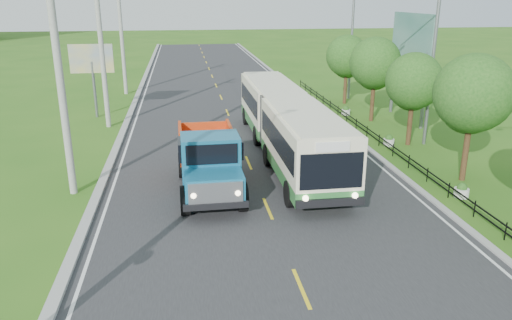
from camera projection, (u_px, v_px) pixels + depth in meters
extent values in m
plane|color=#2B5F16|center=(301.00, 289.00, 15.04)|extent=(240.00, 240.00, 0.00)
cube|color=#28282B|center=(233.00, 126.00, 33.82)|extent=(14.00, 120.00, 0.02)
cube|color=#9E9E99|center=(124.00, 129.00, 32.79)|extent=(0.40, 120.00, 0.15)
cube|color=#9E9E99|center=(335.00, 121.00, 34.80)|extent=(0.30, 120.00, 0.10)
cube|color=silver|center=(133.00, 129.00, 32.89)|extent=(0.12, 120.00, 0.00)
cube|color=silver|center=(328.00, 122.00, 34.74)|extent=(0.12, 120.00, 0.00)
cube|color=yellow|center=(301.00, 288.00, 15.03)|extent=(0.12, 2.20, 0.00)
cube|color=black|center=(379.00, 141.00, 29.21)|extent=(0.04, 40.00, 0.60)
cylinder|color=gray|center=(60.00, 82.00, 20.76)|extent=(0.32, 0.32, 10.00)
cylinder|color=gray|center=(102.00, 51.00, 32.03)|extent=(0.32, 0.32, 10.00)
cylinder|color=gray|center=(122.00, 37.00, 43.30)|extent=(0.32, 0.32, 10.00)
cylinder|color=#382314|center=(466.00, 146.00, 23.39)|extent=(0.28, 0.28, 3.36)
sphere|color=#1A4B15|center=(474.00, 93.00, 22.60)|extent=(3.60, 3.60, 3.60)
sphere|color=#1A4B15|center=(470.00, 106.00, 23.32)|extent=(2.64, 2.64, 2.64)
cylinder|color=#382314|center=(410.00, 120.00, 29.08)|extent=(0.28, 0.28, 3.02)
sphere|color=#1A4B15|center=(414.00, 81.00, 28.37)|extent=(3.24, 3.24, 3.24)
sphere|color=#1A4B15|center=(412.00, 91.00, 29.07)|extent=(2.38, 2.38, 2.38)
cylinder|color=#382314|center=(373.00, 98.00, 34.68)|extent=(0.28, 0.28, 3.25)
sphere|color=#1A4B15|center=(375.00, 63.00, 33.91)|extent=(3.48, 3.48, 3.48)
sphere|color=#1A4B15|center=(375.00, 72.00, 34.63)|extent=(2.55, 2.55, 2.55)
cylinder|color=#382314|center=(345.00, 85.00, 40.34)|extent=(0.28, 0.28, 3.08)
sphere|color=#1A4B15|center=(347.00, 56.00, 39.61)|extent=(3.30, 3.30, 3.30)
sphere|color=#1A4B15|center=(347.00, 63.00, 40.32)|extent=(2.42, 2.42, 2.42)
cylinder|color=slate|center=(432.00, 68.00, 28.28)|extent=(0.20, 0.20, 9.00)
cylinder|color=slate|center=(351.00, 45.00, 41.43)|extent=(0.20, 0.20, 9.00)
cylinder|color=silver|center=(461.00, 193.00, 21.81)|extent=(0.64, 0.64, 0.40)
sphere|color=#1A4B15|center=(462.00, 187.00, 21.73)|extent=(0.44, 0.44, 0.44)
cylinder|color=silver|center=(389.00, 142.00, 29.32)|extent=(0.64, 0.64, 0.40)
sphere|color=#1A4B15|center=(389.00, 138.00, 29.25)|extent=(0.44, 0.44, 0.44)
cylinder|color=silver|center=(346.00, 112.00, 36.84)|extent=(0.64, 0.64, 0.40)
sphere|color=#1A4B15|center=(346.00, 109.00, 36.76)|extent=(0.44, 0.44, 0.44)
cylinder|color=slate|center=(95.00, 90.00, 35.62)|extent=(0.20, 0.20, 4.00)
cube|color=yellow|center=(91.00, 59.00, 34.93)|extent=(3.00, 0.15, 2.00)
cylinder|color=slate|center=(424.00, 91.00, 32.40)|extent=(0.24, 0.24, 5.00)
cylinder|color=slate|center=(393.00, 79.00, 37.10)|extent=(0.24, 0.24, 5.00)
cube|color=#144C47|center=(412.00, 36.00, 33.72)|extent=(0.20, 6.00, 3.00)
cube|color=#2D7033|center=(305.00, 166.00, 23.22)|extent=(2.76, 8.25, 0.60)
cube|color=beige|center=(305.00, 137.00, 22.79)|extent=(2.76, 8.25, 2.12)
cube|color=black|center=(305.00, 137.00, 22.79)|extent=(2.80, 7.59, 1.04)
cube|color=#2D7033|center=(270.00, 120.00, 31.73)|extent=(2.76, 7.70, 0.60)
cube|color=beige|center=(271.00, 99.00, 31.30)|extent=(2.76, 7.70, 2.12)
cube|color=black|center=(271.00, 99.00, 31.30)|extent=(2.80, 7.04, 1.04)
cube|color=#4C4C4C|center=(285.00, 120.00, 27.27)|extent=(2.58, 1.10, 2.62)
cube|color=black|center=(332.00, 171.00, 18.96)|extent=(2.47, 0.07, 1.43)
cylinder|color=black|center=(290.00, 194.00, 20.71)|extent=(0.35, 1.14, 1.14)
cylinder|color=black|center=(348.00, 191.00, 21.06)|extent=(0.35, 1.14, 1.14)
cylinder|color=black|center=(268.00, 155.00, 25.77)|extent=(0.35, 1.14, 1.14)
cylinder|color=black|center=(315.00, 153.00, 26.12)|extent=(0.35, 1.14, 1.14)
cylinder|color=black|center=(257.00, 136.00, 29.28)|extent=(0.35, 1.14, 1.14)
cylinder|color=black|center=(298.00, 134.00, 29.63)|extent=(0.35, 1.14, 1.14)
cylinder|color=black|center=(246.00, 116.00, 34.03)|extent=(0.35, 1.14, 1.14)
cylinder|color=black|center=(282.00, 115.00, 34.38)|extent=(0.35, 1.14, 1.14)
cube|color=#166286|center=(214.00, 187.00, 19.75)|extent=(2.34, 1.58, 1.10)
cube|color=#166286|center=(210.00, 160.00, 21.12)|extent=(2.45, 1.80, 2.20)
cube|color=black|center=(210.00, 148.00, 20.95)|extent=(2.69, 1.47, 0.77)
cube|color=black|center=(210.00, 176.00, 22.28)|extent=(1.20, 6.63, 0.28)
cube|color=red|center=(206.00, 141.00, 23.69)|extent=(2.59, 3.35, 1.43)
cylinder|color=black|center=(185.00, 200.00, 19.97)|extent=(0.40, 1.22, 1.21)
cylinder|color=black|center=(242.00, 197.00, 20.32)|extent=(0.40, 1.22, 1.21)
cylinder|color=black|center=(183.00, 165.00, 24.10)|extent=(0.40, 1.22, 1.21)
cylinder|color=black|center=(230.00, 163.00, 24.45)|extent=(0.40, 1.22, 1.21)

